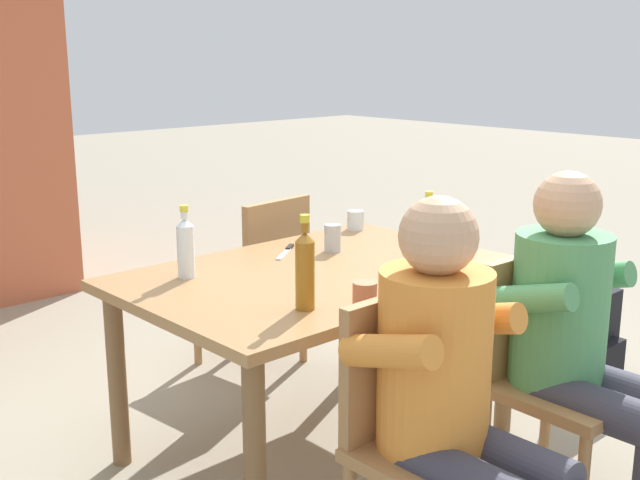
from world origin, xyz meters
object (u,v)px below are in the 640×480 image
bottle_clear (186,247)px  backpack_by_near_side (590,344)px  bottle_amber (305,269)px  person_in_plaid_shirt (580,330)px  bottle_blue (428,230)px  dining_table (320,293)px  chair_near_right (548,368)px  chair_near_left (423,429)px  cup_steel (333,238)px  cup_glass (356,220)px  table_knife (286,251)px  cup_terracotta (365,295)px  cup_white (446,262)px  person_in_white_shirt (456,387)px  chair_far_right (260,274)px

bottle_clear → backpack_by_near_side: size_ratio=0.57×
bottle_amber → backpack_by_near_side: (1.64, -0.15, -0.64)m
person_in_plaid_shirt → bottle_blue: size_ratio=4.26×
dining_table → chair_near_right: 0.88m
bottle_amber → chair_near_left: bearing=-87.8°
cup_steel → cup_glass: bearing=31.8°
person_in_plaid_shirt → chair_near_right: bearing=88.6°
table_knife → bottle_clear: bearing=-175.7°
dining_table → cup_glass: (0.60, 0.41, 0.13)m
cup_terracotta → chair_near_right: bearing=-35.6°
person_in_plaid_shirt → cup_steel: (-0.09, 1.09, 0.14)m
chair_near_left → backpack_by_near_side: (1.62, 0.34, -0.26)m
cup_white → table_knife: size_ratio=0.48×
bottle_clear → cup_glass: 1.04m
cup_white → person_in_plaid_shirt: bearing=-87.9°
chair_near_left → person_in_white_shirt: bearing=-90.1°
person_in_plaid_shirt → table_knife: 1.24m
person_in_white_shirt → bottle_amber: (-0.02, 0.60, 0.22)m
bottle_clear → chair_far_right: bearing=34.8°
cup_steel → backpack_by_near_side: 1.36m
cup_terracotta → person_in_white_shirt: bearing=-106.0°
chair_near_left → chair_far_right: size_ratio=1.00×
bottle_clear → table_knife: (0.52, 0.04, -0.11)m
dining_table → person_in_white_shirt: (-0.33, -0.91, 0.01)m
chair_near_left → table_knife: chair_near_left is taller
bottle_blue → cup_steel: size_ratio=2.41×
person_in_plaid_shirt → bottle_amber: person_in_plaid_shirt is taller
person_in_plaid_shirt → bottle_clear: size_ratio=4.32×
dining_table → person_in_plaid_shirt: bearing=-70.0°
person_in_white_shirt → backpack_by_near_side: bearing=15.5°
bottle_clear → cup_white: bearing=-40.2°
person_in_plaid_shirt → backpack_by_near_side: size_ratio=2.48×
dining_table → chair_near_left: bearing=-112.5°
chair_far_right → bottle_amber: size_ratio=2.77×
cup_terracotta → cup_white: bearing=7.3°
chair_near_right → person_in_plaid_shirt: bearing=-91.4°
cup_steel → cup_terracotta: bearing=-125.4°
person_in_white_shirt → bottle_blue: bearing=44.1°
cup_glass → cup_white: bearing=-110.9°
chair_far_right → bottle_clear: 1.01m
person_in_plaid_shirt → table_knife: bearing=101.3°
chair_near_right → chair_far_right: same height
chair_near_right → cup_white: size_ratio=8.73×
bottle_amber → person_in_white_shirt: bearing=-88.2°
chair_near_left → cup_white: (0.64, 0.44, 0.30)m
cup_glass → bottle_clear: bearing=-172.2°
bottle_blue → bottle_amber: bearing=-169.8°
person_in_white_shirt → backpack_by_near_side: person_in_white_shirt is taller
chair_far_right → cup_glass: (0.26, -0.39, 0.29)m
bottle_amber → dining_table: bearing=41.3°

